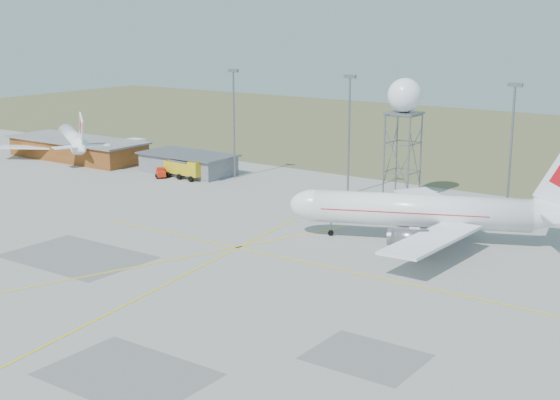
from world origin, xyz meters
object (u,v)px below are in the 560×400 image
Objects in this scene: baggage_tug at (161,174)px; radar_tower at (403,132)px; airliner_far at (73,140)px; airliner_main at (426,212)px; fire_truck at (186,170)px.

radar_tower is at bearing 50.78° from baggage_tug.
airliner_far is 1.50× the size of radar_tower.
airliner_main is at bearing -156.97° from airliner_far.
baggage_tug is at bearing -146.19° from fire_truck.
airliner_main is 12.61× the size of baggage_tug.
fire_truck is at bearing -36.41° from airliner_main.
baggage_tug is (-59.44, 10.19, -3.41)m from airliner_main.
radar_tower reaches higher than airliner_far.
airliner_far is 78.11m from radar_tower.
airliner_main reaches higher than fire_truck.
baggage_tug is at bearing -167.22° from radar_tower.
airliner_far is at bearing -33.70° from airliner_main.
airliner_main is 56.62m from fire_truck.
airliner_far is (-91.59, 16.35, -0.65)m from airliner_main.
fire_truck reaches higher than baggage_tug.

